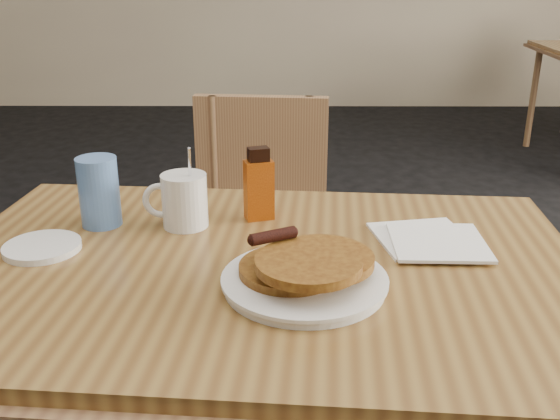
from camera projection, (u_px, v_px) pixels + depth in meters
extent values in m
cube|color=olive|center=(259.00, 272.00, 1.09)|extent=(1.18, 0.83, 0.04)
cube|color=#9C7449|center=(259.00, 280.00, 1.09)|extent=(1.22, 0.88, 0.02)
cylinder|color=#9C7449|center=(466.00, 357.00, 1.49)|extent=(0.04, 0.04, 0.71)
cube|color=#9C7449|center=(260.00, 263.00, 1.81)|extent=(0.43, 0.43, 0.04)
cube|color=#9C7449|center=(261.00, 167.00, 1.89)|extent=(0.40, 0.07, 0.43)
cylinder|color=#9C7449|center=(202.00, 360.00, 1.74)|extent=(0.04, 0.04, 0.41)
cylinder|color=#9C7449|center=(312.00, 303.00, 2.04)|extent=(0.04, 0.04, 0.41)
cylinder|color=white|center=(304.00, 282.00, 0.99)|extent=(0.26, 0.26, 0.02)
cylinder|color=white|center=(305.00, 278.00, 0.99)|extent=(0.27, 0.27, 0.01)
cylinder|color=#8B5E1D|center=(290.00, 269.00, 1.00)|extent=(0.16, 0.16, 0.01)
cylinder|color=#8B5E1D|center=(322.00, 259.00, 0.99)|extent=(0.17, 0.17, 0.01)
cylinder|color=#8B5E1D|center=(308.00, 263.00, 0.95)|extent=(0.16, 0.16, 0.01)
cylinder|color=black|center=(273.00, 236.00, 1.00)|extent=(0.08, 0.05, 0.02)
cylinder|color=white|center=(185.00, 201.00, 1.21)|extent=(0.09, 0.09, 0.11)
torus|color=white|center=(161.00, 201.00, 1.21)|extent=(0.07, 0.01, 0.07)
cylinder|color=black|center=(183.00, 179.00, 1.19)|extent=(0.08, 0.08, 0.01)
cylinder|color=silver|center=(190.00, 183.00, 1.20)|extent=(0.02, 0.05, 0.15)
cube|color=maroon|center=(259.00, 190.00, 1.24)|extent=(0.06, 0.05, 0.12)
cube|color=black|center=(258.00, 154.00, 1.22)|extent=(0.05, 0.04, 0.03)
cube|color=white|center=(423.00, 238.00, 1.16)|extent=(0.20, 0.20, 0.01)
cube|color=white|center=(438.00, 242.00, 1.13)|extent=(0.17, 0.17, 0.01)
cylinder|color=#547FC4|center=(99.00, 192.00, 1.21)|extent=(0.09, 0.09, 0.14)
cylinder|color=white|center=(42.00, 247.00, 1.12)|extent=(0.15, 0.15, 0.01)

